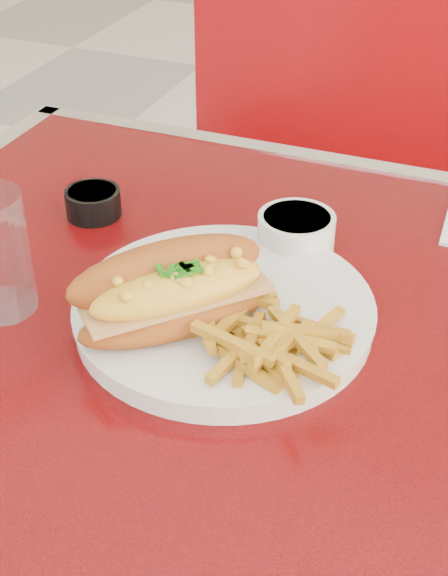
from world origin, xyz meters
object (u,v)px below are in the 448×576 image
at_px(sauce_cup_left, 93,201).
at_px(dinner_plate, 224,311).
at_px(diner_table, 353,479).
at_px(fork, 268,332).
at_px(mac_hoagie, 174,291).
at_px(booth_bench_far, 438,304).
at_px(gravy_ramekin, 296,234).

bearing_deg(sauce_cup_left, dinner_plate, -31.50).
bearing_deg(dinner_plate, diner_table, -2.46).
distance_m(dinner_plate, sauce_cup_left, 0.26).
bearing_deg(diner_table, fork, -168.14).
relative_size(diner_table, dinner_plate, 3.28).
bearing_deg(fork, sauce_cup_left, 28.03).
xyz_separation_m(dinner_plate, mac_hoagie, (-0.03, -0.04, 0.05)).
distance_m(booth_bench_far, gravy_ramekin, 0.84).
relative_size(dinner_plate, gravy_ramekin, 4.23).
bearing_deg(sauce_cup_left, mac_hoagie, -43.39).
bearing_deg(gravy_ramekin, booth_bench_far, 79.49).
distance_m(mac_hoagie, fork, 0.10).
distance_m(diner_table, dinner_plate, 0.23).
xyz_separation_m(dinner_plate, gravy_ramekin, (0.03, 0.15, 0.01)).
bearing_deg(mac_hoagie, dinner_plate, 7.17).
relative_size(mac_hoagie, gravy_ramekin, 2.33).
bearing_deg(dinner_plate, fork, -25.54).
bearing_deg(booth_bench_far, sauce_cup_left, -119.32).
height_order(fork, sauce_cup_left, sauce_cup_left).
bearing_deg(sauce_cup_left, fork, -30.39).
xyz_separation_m(booth_bench_far, sauce_cup_left, (-0.37, -0.67, 0.50)).
bearing_deg(fork, dinner_plate, 32.87).
xyz_separation_m(fork, sauce_cup_left, (-0.28, 0.16, -0.00)).
bearing_deg(dinner_plate, booth_bench_far, 79.50).
bearing_deg(sauce_cup_left, diner_table, -21.10).
bearing_deg(gravy_ramekin, dinner_plate, -100.49).
distance_m(fork, gravy_ramekin, 0.17).
height_order(booth_bench_far, fork, booth_bench_far).
relative_size(booth_bench_far, dinner_plate, 3.20).
bearing_deg(sauce_cup_left, gravy_ramekin, 1.90).
relative_size(fork, sauce_cup_left, 1.32).
relative_size(mac_hoagie, sauce_cup_left, 2.37).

